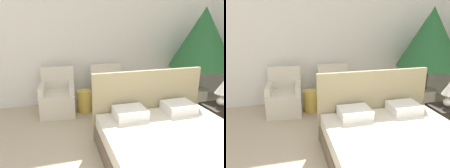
# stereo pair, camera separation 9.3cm
# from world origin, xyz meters

# --- Properties ---
(wall_back) EXTENTS (10.00, 0.06, 2.90)m
(wall_back) POSITION_xyz_m (0.00, 4.07, 1.45)
(wall_back) COLOR white
(wall_back) RESTS_ON ground_plane
(bed) EXTENTS (1.87, 2.08, 1.12)m
(bed) POSITION_xyz_m (0.27, 1.26, 0.27)
(bed) COLOR brown
(bed) RESTS_ON ground_plane
(armchair_near_window_left) EXTENTS (0.73, 0.71, 0.94)m
(armchair_near_window_left) POSITION_xyz_m (-1.15, 3.45, 0.30)
(armchair_near_window_left) COLOR beige
(armchair_near_window_left) RESTS_ON ground_plane
(armchair_near_window_right) EXTENTS (0.69, 0.66, 0.94)m
(armchair_near_window_right) POSITION_xyz_m (-0.08, 3.45, 0.30)
(armchair_near_window_right) COLOR beige
(armchair_near_window_right) RESTS_ON ground_plane
(potted_palm) EXTENTS (1.39, 1.39, 2.15)m
(potted_palm) POSITION_xyz_m (2.00, 3.24, 1.47)
(potted_palm) COLOR beige
(potted_palm) RESTS_ON ground_plane
(nightstand) EXTENTS (0.56, 0.45, 0.47)m
(nightstand) POSITION_xyz_m (1.53, 1.98, 0.24)
(nightstand) COLOR black
(nightstand) RESTS_ON ground_plane
(table_lamp) EXTENTS (0.25, 0.25, 0.44)m
(table_lamp) POSITION_xyz_m (1.53, 1.98, 0.75)
(table_lamp) COLOR white
(table_lamp) RESTS_ON nightstand
(side_table) EXTENTS (0.30, 0.30, 0.46)m
(side_table) POSITION_xyz_m (-0.62, 3.42, 0.23)
(side_table) COLOR gold
(side_table) RESTS_ON ground_plane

